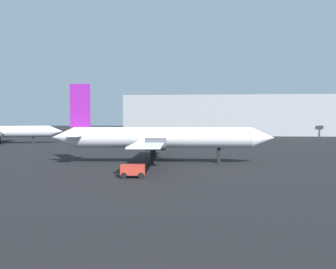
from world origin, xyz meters
TOP-DOWN VIEW (x-y plane):
  - airplane_on_taxiway at (-2.75, 36.37)m, footprint 29.55×25.13m
  - airplane_distant at (-44.53, 70.74)m, footprint 26.94×24.46m
  - baggage_cart at (-4.05, 24.47)m, footprint 2.53×1.62m
  - terminal_building at (13.03, 124.22)m, footprint 74.76×22.15m

SIDE VIEW (x-z plane):
  - baggage_cart at x=-4.05m, z-range 0.11..1.41m
  - airplane_distant at x=-44.53m, z-range -1.87..7.58m
  - airplane_on_taxiway at x=-2.75m, z-range -1.84..8.66m
  - terminal_building at x=13.03m, z-range 0.00..14.25m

